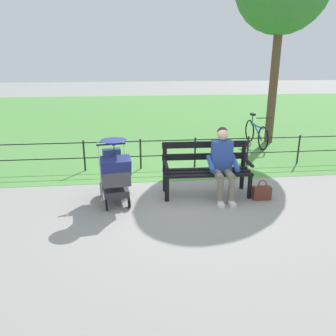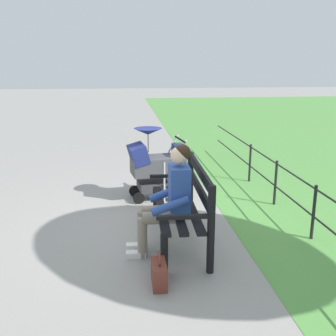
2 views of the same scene
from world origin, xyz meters
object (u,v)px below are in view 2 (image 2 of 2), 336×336
at_px(handbag, 159,274).
at_px(park_bench, 186,201).
at_px(stroller, 153,163).
at_px(person_on_bench, 170,197).

bearing_deg(handbag, park_bench, -23.34).
xyz_separation_m(park_bench, stroller, (1.66, 0.26, 0.07)).
height_order(park_bench, handbag, park_bench).
bearing_deg(park_bench, person_on_bench, 138.37).
height_order(person_on_bench, stroller, person_on_bench).
relative_size(person_on_bench, handbag, 3.45).
bearing_deg(person_on_bench, stroller, 1.19).
bearing_deg(person_on_bench, park_bench, -41.63).
relative_size(park_bench, person_on_bench, 1.27).
bearing_deg(person_on_bench, handbag, 165.08).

